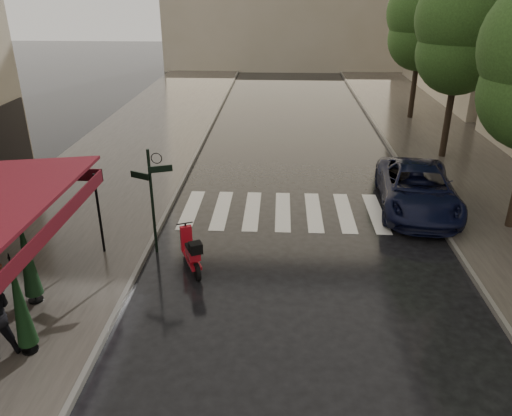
# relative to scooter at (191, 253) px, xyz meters

# --- Properties ---
(ground) EXTENTS (120.00, 120.00, 0.00)m
(ground) POSITION_rel_scooter_xyz_m (0.01, -2.07, -0.52)
(ground) COLOR black
(ground) RESTS_ON ground
(sidewalk_near) EXTENTS (6.00, 60.00, 0.12)m
(sidewalk_near) POSITION_rel_scooter_xyz_m (-4.49, 9.93, -0.46)
(sidewalk_near) COLOR #38332D
(sidewalk_near) RESTS_ON ground
(sidewalk_far) EXTENTS (5.50, 60.00, 0.12)m
(sidewalk_far) POSITION_rel_scooter_xyz_m (10.26, 9.93, -0.46)
(sidewalk_far) COLOR #38332D
(sidewalk_far) RESTS_ON ground
(curb_near) EXTENTS (0.12, 60.00, 0.16)m
(curb_near) POSITION_rel_scooter_xyz_m (-1.44, 9.93, -0.45)
(curb_near) COLOR #595651
(curb_near) RESTS_ON ground
(curb_far) EXTENTS (0.12, 60.00, 0.16)m
(curb_far) POSITION_rel_scooter_xyz_m (7.46, 9.93, -0.45)
(curb_far) COLOR #595651
(curb_far) RESTS_ON ground
(crosswalk) EXTENTS (7.85, 3.20, 0.01)m
(crosswalk) POSITION_rel_scooter_xyz_m (2.98, 3.93, -0.52)
(crosswalk) COLOR silver
(crosswalk) RESTS_ON ground
(signpost) EXTENTS (1.17, 0.29, 3.10)m
(signpost) POSITION_rel_scooter_xyz_m (-1.18, 0.93, 1.31)
(signpost) COLOR black
(signpost) RESTS_ON ground
(tree_mid) EXTENTS (3.80, 3.80, 8.34)m
(tree_mid) POSITION_rel_scooter_xyz_m (9.51, 9.93, 5.07)
(tree_mid) COLOR black
(tree_mid) RESTS_ON sidewalk_far
(tree_far) EXTENTS (3.80, 3.80, 8.16)m
(tree_far) POSITION_rel_scooter_xyz_m (9.71, 16.93, 4.93)
(tree_far) COLOR black
(tree_far) RESTS_ON sidewalk_far
(scooter) EXTENTS (0.89, 1.61, 1.13)m
(scooter) POSITION_rel_scooter_xyz_m (0.00, 0.00, 0.00)
(scooter) COLOR black
(scooter) RESTS_ON ground
(parked_car) EXTENTS (2.97, 5.53, 1.48)m
(parked_car) POSITION_rel_scooter_xyz_m (7.01, 4.39, 0.22)
(parked_car) COLOR black
(parked_car) RESTS_ON ground
(parasol_front) EXTENTS (0.41, 0.41, 2.27)m
(parasol_front) POSITION_rel_scooter_xyz_m (-2.80, -3.57, 0.82)
(parasol_front) COLOR black
(parasol_front) RESTS_ON sidewalk_near
(parasol_back) EXTENTS (0.42, 0.42, 2.27)m
(parasol_back) POSITION_rel_scooter_xyz_m (-3.49, -1.81, 0.82)
(parasol_back) COLOR black
(parasol_back) RESTS_ON sidewalk_near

